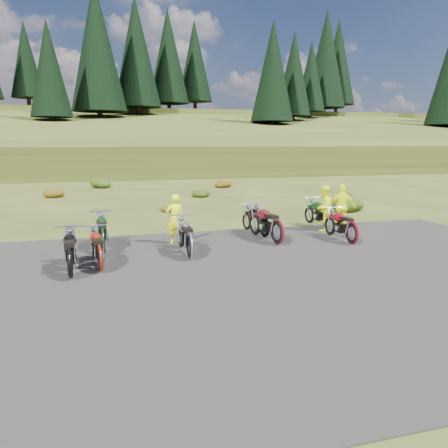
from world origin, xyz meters
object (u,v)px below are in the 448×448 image
object	(u,v)px
motorcycle_3	(190,260)
person_middle	(175,220)
motorcycle_0	(71,279)
motorcycle_7	(328,231)

from	to	relation	value
motorcycle_3	person_middle	world-z (taller)	person_middle
motorcycle_0	motorcycle_7	xyz separation A→B (m)	(9.07, 3.62, 0.00)
motorcycle_0	motorcycle_7	bearing A→B (deg)	-70.50
motorcycle_3	motorcycle_7	xyz separation A→B (m)	(5.89, 2.65, 0.00)
motorcycle_7	motorcycle_3	bearing A→B (deg)	111.76
motorcycle_0	motorcycle_7	distance (m)	9.76
motorcycle_3	person_middle	xyz separation A→B (m)	(-0.07, 2.06, 0.82)
motorcycle_0	motorcycle_3	world-z (taller)	motorcycle_3
person_middle	motorcycle_0	bearing A→B (deg)	34.80
motorcycle_3	motorcycle_0	bearing A→B (deg)	107.00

